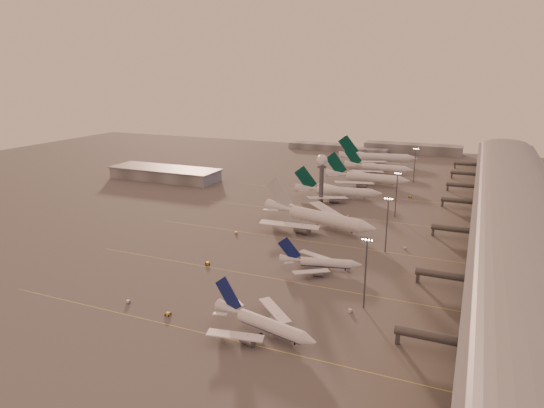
% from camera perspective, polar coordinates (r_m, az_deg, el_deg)
% --- Properties ---
extents(ground, '(700.00, 700.00, 0.00)m').
position_cam_1_polar(ground, '(187.27, -7.06, -8.80)').
color(ground, '#585555').
rests_on(ground, ground).
extents(taxiway_markings, '(180.00, 185.25, 0.02)m').
position_cam_1_polar(taxiway_markings, '(224.26, 6.90, -4.63)').
color(taxiway_markings, '#E1DB4F').
rests_on(taxiway_markings, ground).
extents(terminal, '(57.00, 362.00, 23.04)m').
position_cam_1_polar(terminal, '(266.02, 26.76, -0.63)').
color(terminal, black).
rests_on(terminal, ground).
extents(hangar, '(82.00, 27.00, 8.50)m').
position_cam_1_polar(hangar, '(361.34, -12.49, 3.53)').
color(hangar, slate).
rests_on(hangar, ground).
extents(radar_tower, '(6.40, 6.40, 31.10)m').
position_cam_1_polar(radar_tower, '(284.78, 5.87, 4.09)').
color(radar_tower, '#4E5055').
rests_on(radar_tower, ground).
extents(mast_a, '(3.60, 0.56, 25.00)m').
position_cam_1_polar(mast_a, '(162.37, 10.95, -7.60)').
color(mast_a, '#4E5055').
rests_on(mast_a, ground).
extents(mast_b, '(3.60, 0.56, 25.00)m').
position_cam_1_polar(mast_b, '(213.84, 13.38, -2.07)').
color(mast_b, '#4E5055').
rests_on(mast_b, ground).
extents(mast_c, '(3.60, 0.56, 25.00)m').
position_cam_1_polar(mast_c, '(267.03, 14.43, 1.33)').
color(mast_c, '#4E5055').
rests_on(mast_c, ground).
extents(mast_d, '(3.60, 0.56, 25.00)m').
position_cam_1_polar(mast_d, '(354.67, 16.44, 4.59)').
color(mast_d, '#4E5055').
rests_on(mast_d, ground).
extents(distant_horizon, '(165.00, 37.50, 9.00)m').
position_cam_1_polar(distant_horizon, '(485.02, 12.90, 6.41)').
color(distant_horizon, slate).
rests_on(distant_horizon, ground).
extents(narrowbody_near, '(37.11, 29.27, 14.74)m').
position_cam_1_polar(narrowbody_near, '(149.24, -0.98, -14.07)').
color(narrowbody_near, white).
rests_on(narrowbody_near, ground).
extents(narrowbody_mid, '(32.96, 26.02, 13.05)m').
position_cam_1_polar(narrowbody_mid, '(194.20, 5.68, -7.00)').
color(narrowbody_mid, white).
rests_on(narrowbody_mid, ground).
extents(widebody_white, '(64.24, 50.78, 23.17)m').
position_cam_1_polar(widebody_white, '(244.58, 5.46, -1.89)').
color(widebody_white, white).
rests_on(widebody_white, ground).
extents(greentail_a, '(54.19, 43.47, 19.77)m').
position_cam_1_polar(greentail_a, '(301.46, 7.80, 1.26)').
color(greentail_a, white).
rests_on(greentail_a, ground).
extents(greentail_b, '(59.39, 47.96, 21.57)m').
position_cam_1_polar(greentail_b, '(341.99, 11.12, 2.85)').
color(greentail_b, white).
rests_on(greentail_b, ground).
extents(greentail_c, '(53.80, 43.38, 19.53)m').
position_cam_1_polar(greentail_c, '(382.48, 12.39, 4.04)').
color(greentail_c, white).
rests_on(greentail_c, ground).
extents(greentail_d, '(65.75, 52.66, 24.06)m').
position_cam_1_polar(greentail_d, '(421.91, 12.32, 5.20)').
color(greentail_d, white).
rests_on(greentail_d, ground).
extents(gsv_truck_a, '(5.79, 2.88, 2.23)m').
position_cam_1_polar(gsv_truck_a, '(174.60, -16.46, -10.81)').
color(gsv_truck_a, silver).
rests_on(gsv_truck_a, ground).
extents(gsv_tug_near, '(2.30, 3.71, 1.04)m').
position_cam_1_polar(gsv_tug_near, '(163.84, -12.13, -12.55)').
color(gsv_tug_near, gold).
rests_on(gsv_tug_near, ground).
extents(gsv_catering_a, '(5.39, 2.93, 4.23)m').
position_cam_1_polar(gsv_catering_a, '(163.50, 9.27, -11.84)').
color(gsv_catering_a, silver).
rests_on(gsv_catering_a, ground).
extents(gsv_tug_mid, '(4.32, 4.56, 1.13)m').
position_cam_1_polar(gsv_tug_mid, '(200.58, -7.60, -6.95)').
color(gsv_tug_mid, gold).
rests_on(gsv_tug_mid, ground).
extents(gsv_truck_b, '(6.03, 2.43, 2.41)m').
position_cam_1_polar(gsv_truck_b, '(199.47, 8.67, -6.92)').
color(gsv_truck_b, silver).
rests_on(gsv_truck_b, ground).
extents(gsv_truck_c, '(5.81, 4.88, 2.29)m').
position_cam_1_polar(gsv_truck_c, '(235.61, -4.16, -3.26)').
color(gsv_truck_c, gold).
rests_on(gsv_truck_c, ground).
extents(gsv_catering_b, '(4.74, 2.72, 3.67)m').
position_cam_1_polar(gsv_catering_b, '(223.05, 15.40, -4.71)').
color(gsv_catering_b, silver).
rests_on(gsv_catering_b, ground).
extents(gsv_tug_far, '(3.77, 3.73, 0.95)m').
position_cam_1_polar(gsv_tug_far, '(265.19, 8.89, -1.42)').
color(gsv_tug_far, silver).
rests_on(gsv_tug_far, ground).
extents(gsv_tug_hangar, '(4.33, 3.36, 1.09)m').
position_cam_1_polar(gsv_tug_hangar, '(313.51, 15.94, 0.80)').
color(gsv_tug_hangar, gold).
rests_on(gsv_tug_hangar, ground).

